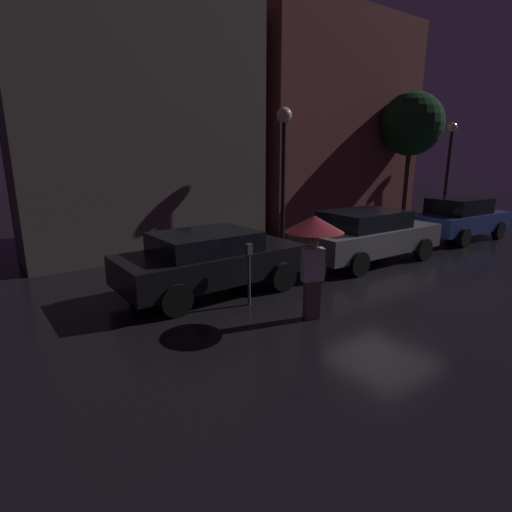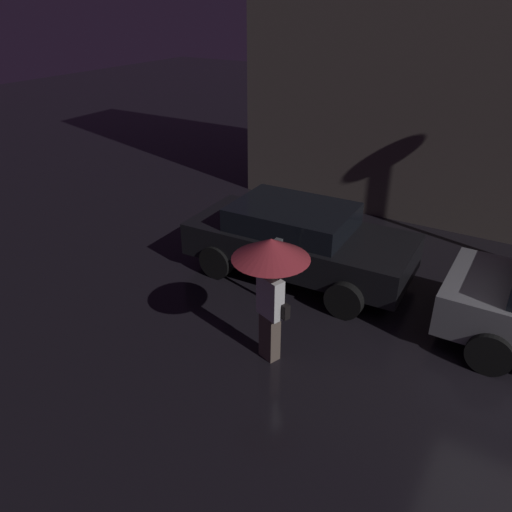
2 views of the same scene
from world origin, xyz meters
name	(u,v)px [view 2 (image 2 of 2)]	position (x,y,z in m)	size (l,w,h in m)	color
building_facade_left	(419,23)	(-4.01, 6.50, 4.24)	(7.41, 3.00, 8.47)	#564C47
parked_car_black	(298,239)	(-4.41, 1.47, 0.74)	(4.23, 2.03, 1.38)	black
pedestrian_with_umbrella	(271,263)	(-3.61, -0.99, 1.59)	(1.07, 1.07, 1.96)	#66564C
parking_meter	(278,266)	(-4.18, 0.27, 0.80)	(0.12, 0.10, 1.29)	#4C5154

